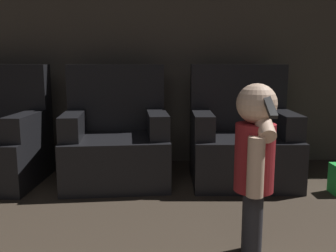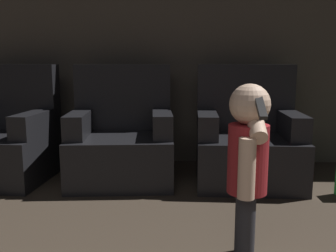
# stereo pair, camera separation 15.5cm
# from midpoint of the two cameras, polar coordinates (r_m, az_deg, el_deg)

# --- Properties ---
(wall_back) EXTENTS (8.40, 0.05, 2.60)m
(wall_back) POSITION_cam_midpoint_polar(r_m,az_deg,el_deg) (3.85, -6.28, 13.81)
(wall_back) COLOR #51493F
(wall_back) RESTS_ON ground_plane
(armchair_middle) EXTENTS (0.92, 0.83, 1.00)m
(armchair_middle) POSITION_cam_midpoint_polar(r_m,az_deg,el_deg) (3.28, -9.23, -2.42)
(armchair_middle) COLOR black
(armchair_middle) RESTS_ON ground_plane
(armchair_right) EXTENTS (0.88, 0.79, 1.00)m
(armchair_right) POSITION_cam_midpoint_polar(r_m,az_deg,el_deg) (3.32, 9.79, -2.32)
(armchair_right) COLOR black
(armchair_right) RESTS_ON ground_plane
(person_toddler) EXTENTS (0.20, 0.35, 0.92)m
(person_toddler) POSITION_cam_midpoint_polar(r_m,az_deg,el_deg) (1.94, 10.88, -4.81)
(person_toddler) COLOR #28282D
(person_toddler) RESTS_ON ground_plane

